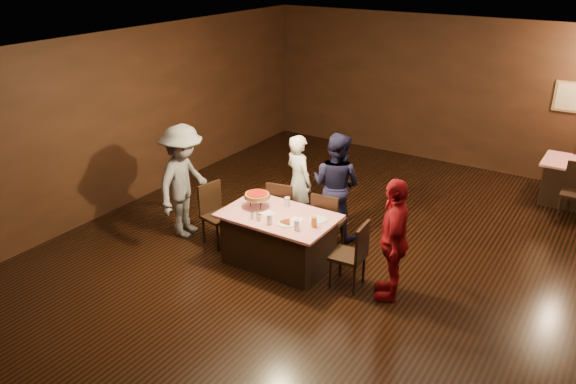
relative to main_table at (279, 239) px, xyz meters
The scene contains 21 objects.
room 1.90m from the main_table, 34.87° to the left, with size 10.00×10.04×3.02m.
main_table is the anchor object (origin of this frame).
chair_far_left 0.85m from the main_table, 118.07° to the left, with size 0.42×0.42×0.95m, color black.
chair_far_right 0.85m from the main_table, 61.93° to the left, with size 0.42×0.42×0.95m, color black.
chair_end_left 1.10m from the main_table, behind, with size 0.42×0.42×0.95m, color black.
chair_end_right 1.10m from the main_table, ahead, with size 0.42×0.42×0.95m, color black.
chair_back_near 5.10m from the main_table, 49.00° to the left, with size 0.42×0.42×0.95m, color black.
diner_white_jacket 1.31m from the main_table, 108.58° to the left, with size 0.56×0.37×1.55m, color white.
diner_navy_hoodie 1.32m from the main_table, 77.97° to the left, with size 0.82×0.64×1.69m, color black.
diner_grey_knit 1.81m from the main_table, behind, with size 1.16×0.67×1.80m, color slate.
diner_red_shirt 1.74m from the main_table, ahead, with size 0.97×0.40×1.65m, color maroon.
pizza_stand 0.70m from the main_table, behind, with size 0.38×0.38×0.22m.
plate_with_slice 0.51m from the main_table, 35.75° to the right, with size 0.25×0.25×0.06m.
plate_empty 0.69m from the main_table, 15.26° to the left, with size 0.25×0.25×0.01m, color white.
glass_front_left 0.55m from the main_table, 80.54° to the right, with size 0.08×0.08×0.14m, color silver.
glass_front_right 0.69m from the main_table, 29.05° to the right, with size 0.08×0.08×0.14m, color silver.
glass_amber 0.75m from the main_table, ahead, with size 0.08×0.08×0.14m, color #BF7F26.
glass_back 0.55m from the main_table, 99.46° to the left, with size 0.08×0.08×0.14m, color silver.
condiments 0.55m from the main_table, 122.43° to the right, with size 0.17×0.10×0.09m.
napkin_center 0.49m from the main_table, ahead, with size 0.16×0.16×0.01m, color white.
napkin_left 0.42m from the main_table, 161.57° to the right, with size 0.16×0.16×0.01m, color white.
Camera 1 is at (3.32, -6.29, 4.21)m, focal length 35.00 mm.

